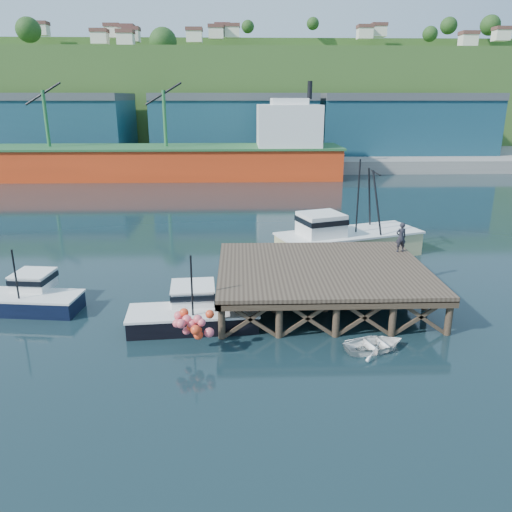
{
  "coord_description": "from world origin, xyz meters",
  "views": [
    {
      "loc": [
        0.75,
        -27.26,
        11.47
      ],
      "look_at": [
        1.72,
        2.0,
        2.15
      ],
      "focal_mm": 35.0,
      "sensor_mm": 36.0,
      "label": 1
    }
  ],
  "objects_px": {
    "trawler": "(346,237)",
    "dockworker": "(401,237)",
    "boat_navy": "(28,297)",
    "dinghy": "(375,344)",
    "boat_black": "(193,312)"
  },
  "relations": [
    {
      "from": "trawler",
      "to": "dinghy",
      "type": "relative_size",
      "value": 3.85
    },
    {
      "from": "boat_navy",
      "to": "dinghy",
      "type": "relative_size",
      "value": 2.1
    },
    {
      "from": "trawler",
      "to": "boat_navy",
      "type": "bearing_deg",
      "value": -173.86
    },
    {
      "from": "boat_black",
      "to": "trawler",
      "type": "bearing_deg",
      "value": 43.91
    },
    {
      "from": "boat_navy",
      "to": "dockworker",
      "type": "distance_m",
      "value": 22.54
    },
    {
      "from": "dockworker",
      "to": "boat_black",
      "type": "bearing_deg",
      "value": 14.11
    },
    {
      "from": "boat_black",
      "to": "dockworker",
      "type": "bearing_deg",
      "value": 20.43
    },
    {
      "from": "dinghy",
      "to": "dockworker",
      "type": "height_order",
      "value": "dockworker"
    },
    {
      "from": "boat_navy",
      "to": "dockworker",
      "type": "xyz_separation_m",
      "value": [
        22.15,
        3.46,
        2.31
      ]
    },
    {
      "from": "boat_navy",
      "to": "dinghy",
      "type": "bearing_deg",
      "value": -9.85
    },
    {
      "from": "dinghy",
      "to": "trawler",
      "type": "bearing_deg",
      "value": -22.69
    },
    {
      "from": "boat_navy",
      "to": "boat_black",
      "type": "distance_m",
      "value": 9.82
    },
    {
      "from": "trawler",
      "to": "dockworker",
      "type": "distance_m",
      "value": 6.49
    },
    {
      "from": "dinghy",
      "to": "dockworker",
      "type": "bearing_deg",
      "value": -39.58
    },
    {
      "from": "boat_navy",
      "to": "dinghy",
      "type": "height_order",
      "value": "boat_navy"
    }
  ]
}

